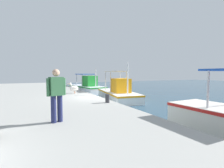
{
  "coord_description": "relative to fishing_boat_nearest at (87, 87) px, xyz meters",
  "views": [
    {
      "loc": [
        10.17,
        -3.94,
        2.32
      ],
      "look_at": [
        -1.96,
        1.92,
        1.43
      ],
      "focal_mm": 26.86,
      "sensor_mm": 36.0,
      "label": 1
    }
  ],
  "objects": [
    {
      "name": "mooring_bollard_second",
      "position": [
        11.49,
        -2.52,
        0.37
      ],
      "size": [
        0.22,
        0.22,
        0.44
      ],
      "primitive_type": "cylinder",
      "color": "#333338",
      "rests_on": "quay_pier"
    },
    {
      "name": "mooring_bollard_nearest",
      "position": [
        -3.96,
        -2.52,
        0.39
      ],
      "size": [
        0.22,
        0.22,
        0.47
      ],
      "primitive_type": "cylinder",
      "color": "#333338",
      "rests_on": "quay_pier"
    },
    {
      "name": "quay_pier",
      "position": [
        9.08,
        -7.07,
        -0.25
      ],
      "size": [
        36.0,
        10.0,
        0.8
      ],
      "primitive_type": "cube",
      "color": "#9E9E99",
      "rests_on": "ground"
    },
    {
      "name": "pelican",
      "position": [
        6.9,
        -3.17,
        0.55
      ],
      "size": [
        0.43,
        0.96,
        0.82
      ],
      "color": "tan",
      "rests_on": "quay_pier"
    },
    {
      "name": "fishing_boat_nearest",
      "position": [
        0.0,
        0.0,
        0.0
      ],
      "size": [
        6.1,
        3.05,
        2.72
      ],
      "color": "white",
      "rests_on": "ground"
    },
    {
      "name": "fisherman_standing",
      "position": [
        13.92,
        -5.33,
        1.05
      ],
      "size": [
        0.33,
        0.58,
        1.64
      ],
      "color": "#1E234C",
      "rests_on": "quay_pier"
    },
    {
      "name": "fishing_boat_second",
      "position": [
        6.49,
        0.74,
        -0.04
      ],
      "size": [
        6.38,
        3.04,
        3.13
      ],
      "color": "white",
      "rests_on": "ground"
    }
  ]
}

